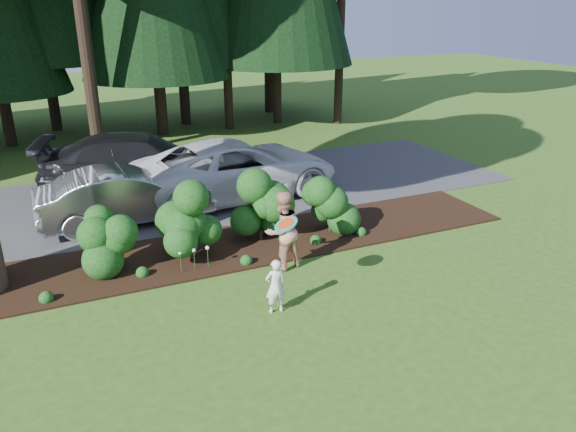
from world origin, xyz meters
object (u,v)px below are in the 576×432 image
Objects in this scene: adult at (282,231)px; frisbee at (286,224)px; child at (276,286)px; car_dark_suv at (141,163)px; car_silver_wagon at (125,196)px; car_white_suv at (236,169)px.

frisbee reaches higher than adult.
child is at bearing -151.33° from frisbee.
frisbee is (1.20, -8.09, 0.80)m from car_dark_suv.
car_white_suv reaches higher than car_silver_wagon.
child is at bearing -164.53° from car_silver_wagon.
car_dark_suv is at bearing -89.12° from adult.
adult is (2.66, -4.07, 0.12)m from car_silver_wagon.
child is (-1.54, -6.51, -0.33)m from car_white_suv.
frisbee reaches higher than car_dark_suv.
car_white_suv is 3.00m from car_dark_suv.
adult reaches higher than car_white_suv.
car_dark_suv reaches higher than car_silver_wagon.
car_silver_wagon reaches higher than child.
child is 1.19m from frisbee.
car_dark_suv is (-2.45, 1.74, 0.01)m from car_white_suv.
car_white_suv is at bearing -111.72° from car_dark_suv.
car_white_suv reaches higher than child.
frisbee is (-1.25, -6.35, 0.81)m from car_white_suv.
frisbee is (-0.57, -1.47, 0.80)m from adult.
car_white_suv is 5.59× the size of child.
adult is (-0.68, -4.88, 0.01)m from car_white_suv.
car_silver_wagon is 0.73× the size of car_white_suv.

